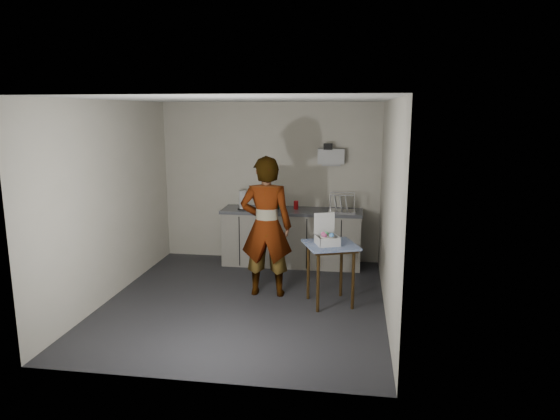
# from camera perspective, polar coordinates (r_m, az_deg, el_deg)

# --- Properties ---
(ground) EXTENTS (4.00, 4.00, 0.00)m
(ground) POSITION_cam_1_polar(r_m,az_deg,el_deg) (6.68, -4.00, -10.38)
(ground) COLOR #2A2B30
(ground) RESTS_ON ground
(wall_back) EXTENTS (3.60, 0.02, 2.60)m
(wall_back) POSITION_cam_1_polar(r_m,az_deg,el_deg) (8.25, -1.13, 3.18)
(wall_back) COLOR beige
(wall_back) RESTS_ON ground
(wall_right) EXTENTS (0.02, 4.00, 2.60)m
(wall_right) POSITION_cam_1_polar(r_m,az_deg,el_deg) (6.18, 12.25, 0.17)
(wall_right) COLOR beige
(wall_right) RESTS_ON ground
(wall_left) EXTENTS (0.02, 4.00, 2.60)m
(wall_left) POSITION_cam_1_polar(r_m,az_deg,el_deg) (6.93, -18.75, 1.02)
(wall_left) COLOR beige
(wall_left) RESTS_ON ground
(ceiling) EXTENTS (3.60, 4.00, 0.01)m
(ceiling) POSITION_cam_1_polar(r_m,az_deg,el_deg) (6.21, -4.33, 12.46)
(ceiling) COLOR white
(ceiling) RESTS_ON wall_back
(kitchen_counter) EXTENTS (2.24, 0.62, 0.91)m
(kitchen_counter) POSITION_cam_1_polar(r_m,az_deg,el_deg) (8.08, 1.35, -3.31)
(kitchen_counter) COLOR black
(kitchen_counter) RESTS_ON ground
(wall_shelf) EXTENTS (0.42, 0.18, 0.37)m
(wall_shelf) POSITION_cam_1_polar(r_m,az_deg,el_deg) (8.02, 5.87, 6.10)
(wall_shelf) COLOR silver
(wall_shelf) RESTS_ON ground
(side_table) EXTENTS (0.80, 0.80, 0.80)m
(side_table) POSITION_cam_1_polar(r_m,az_deg,el_deg) (6.40, 5.80, -4.76)
(side_table) COLOR #331F0B
(side_table) RESTS_ON ground
(standing_man) EXTENTS (0.71, 0.49, 1.89)m
(standing_man) POSITION_cam_1_polar(r_m,az_deg,el_deg) (6.65, -1.58, -1.92)
(standing_man) COLOR #B2A593
(standing_man) RESTS_ON ground
(soap_bottle) EXTENTS (0.15, 0.15, 0.28)m
(soap_bottle) POSITION_cam_1_polar(r_m,az_deg,el_deg) (7.98, -0.42, 1.11)
(soap_bottle) COLOR black
(soap_bottle) RESTS_ON kitchen_counter
(soda_can) EXTENTS (0.07, 0.07, 0.14)m
(soda_can) POSITION_cam_1_polar(r_m,az_deg,el_deg) (7.99, 1.84, 0.57)
(soda_can) COLOR red
(soda_can) RESTS_ON kitchen_counter
(dark_bottle) EXTENTS (0.07, 0.07, 0.25)m
(dark_bottle) POSITION_cam_1_polar(r_m,az_deg,el_deg) (7.99, -0.95, 1.00)
(dark_bottle) COLOR black
(dark_bottle) RESTS_ON kitchen_counter
(paper_towel) EXTENTS (0.17, 0.17, 0.30)m
(paper_towel) POSITION_cam_1_polar(r_m,az_deg,el_deg) (7.99, -4.29, 1.10)
(paper_towel) COLOR black
(paper_towel) RESTS_ON kitchen_counter
(dish_rack) EXTENTS (0.42, 0.31, 0.29)m
(dish_rack) POSITION_cam_1_polar(r_m,az_deg,el_deg) (7.85, 7.05, 0.29)
(dish_rack) COLOR white
(dish_rack) RESTS_ON kitchen_counter
(bakery_box) EXTENTS (0.35, 0.36, 0.38)m
(bakery_box) POSITION_cam_1_polar(r_m,az_deg,el_deg) (6.33, 5.37, -3.17)
(bakery_box) COLOR silver
(bakery_box) RESTS_ON side_table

